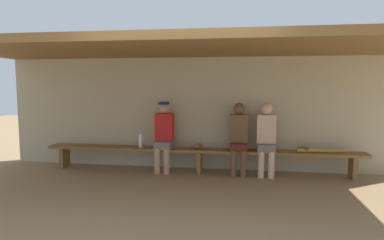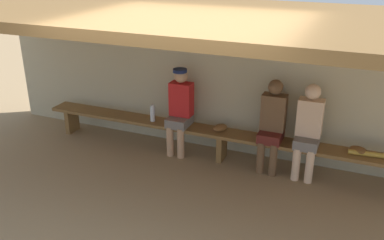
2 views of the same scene
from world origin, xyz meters
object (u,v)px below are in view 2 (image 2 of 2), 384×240
Objects in this scene: player_in_red at (180,107)px; baseball_bat at (382,156)px; bench at (222,136)px; water_bottle_clear at (153,113)px; baseball_glove_tan at (358,150)px; player_middle at (272,122)px; baseball_glove_dark_brown at (220,128)px; player_in_white at (308,128)px.

player_in_red is 1.60× the size of baseball_bat.
water_bottle_clear reaches higher than bench.
baseball_glove_tan is (1.90, 0.03, 0.12)m from bench.
player_in_red reaches higher than baseball_bat.
baseball_glove_tan is at bearing 1.10° from water_bottle_clear.
player_middle reaches higher than bench.
baseball_glove_dark_brown is 0.29× the size of baseball_bat.
baseball_glove_tan and baseball_glove_dark_brown have the same top height.
player_in_white is 1.59× the size of baseball_bat.
baseball_glove_dark_brown is at bearing 3.14° from water_bottle_clear.
baseball_glove_dark_brown is at bearing 140.43° from bench.
water_bottle_clear is 0.32× the size of baseball_bat.
baseball_glove_dark_brown is at bearing 177.54° from player_middle.
player_middle reaches higher than water_bottle_clear.
bench is at bearing -107.02° from baseball_glove_dark_brown.
baseball_bat is at bearing 18.45° from baseball_glove_tan.
player_middle is at bearing -69.91° from baseball_glove_dark_brown.
player_middle is 0.99× the size of player_in_red.
player_in_red is 2.60m from baseball_glove_tan.
player_in_white is (1.23, 0.00, 0.34)m from bench.
player_in_white reaches higher than water_bottle_clear.
baseball_glove_dark_brown is (-1.27, 0.03, -0.22)m from player_in_white.
baseball_bat is (2.20, -0.00, 0.11)m from bench.
bench is 0.13m from baseball_glove_dark_brown.
player_middle is at bearing 0.24° from bench.
player_in_white is 0.50m from player_middle.
water_bottle_clear reaches higher than baseball_glove_dark_brown.
water_bottle_clear is 1.11m from baseball_glove_dark_brown.
baseball_glove_dark_brown is at bearing 2.92° from player_in_red.
player_in_white is 0.99m from baseball_bat.
player_in_red is (-1.92, 0.00, 0.02)m from player_in_white.
bench is at bearing -153.79° from baseball_glove_tan.
baseball_glove_dark_brown is at bearing 178.50° from player_in_white.
baseball_glove_tan is 0.29× the size of baseball_bat.
baseball_glove_dark_brown is (1.10, 0.06, -0.08)m from water_bottle_clear.
baseball_glove_dark_brown is (0.64, 0.03, -0.24)m from player_in_red.
player_middle is at bearing -153.29° from baseball_glove_tan.
player_in_white is 0.99× the size of player_in_red.
bench is 4.46× the size of player_in_red.
baseball_glove_tan is at bearing 1.54° from player_middle.
baseball_bat is at bearing -0.18° from player_in_white.
water_bottle_clear is 3.34m from baseball_bat.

